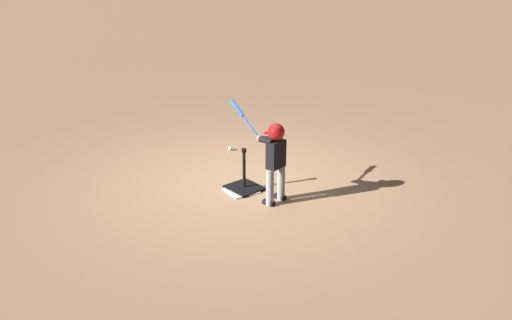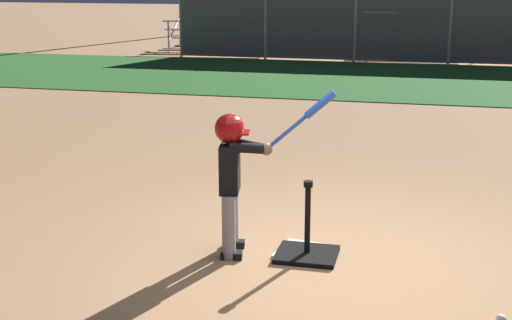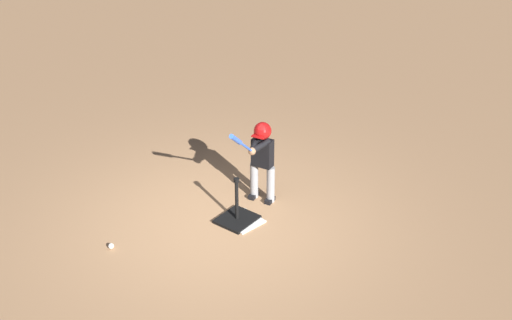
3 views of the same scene
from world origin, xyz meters
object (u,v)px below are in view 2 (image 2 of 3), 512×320
object	(u,v)px
bleachers_center	(418,34)
baseball	(501,320)
batter_child	(234,165)
bleachers_far_right	(230,35)
batting_tee	(307,248)

from	to	relation	value
bleachers_center	baseball	bearing A→B (deg)	-86.91
batter_child	bleachers_far_right	xyz separation A→B (m)	(-4.37, 15.72, -0.32)
batting_tee	bleachers_far_right	distance (m)	16.44
baseball	bleachers_far_right	world-z (taller)	bleachers_far_right
batting_tee	bleachers_center	distance (m)	14.72
batting_tee	bleachers_far_right	xyz separation A→B (m)	(-4.98, 15.66, 0.38)
bleachers_far_right	bleachers_center	xyz separation A→B (m)	(5.63, -0.97, 0.20)
baseball	batting_tee	bearing A→B (deg)	149.45
batter_child	bleachers_center	world-z (taller)	batter_child
batting_tee	batter_child	size ratio (longest dim) A/B	0.47
batting_tee	bleachers_center	size ratio (longest dim) A/B	0.21
baseball	bleachers_center	distance (m)	15.60
batting_tee	bleachers_center	world-z (taller)	bleachers_center
baseball	bleachers_far_right	bearing A→B (deg)	111.36
baseball	bleachers_center	size ratio (longest dim) A/B	0.02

